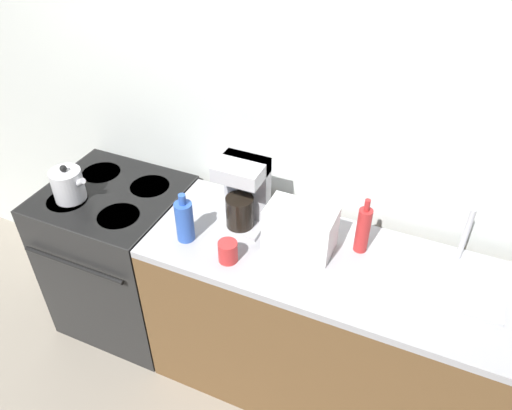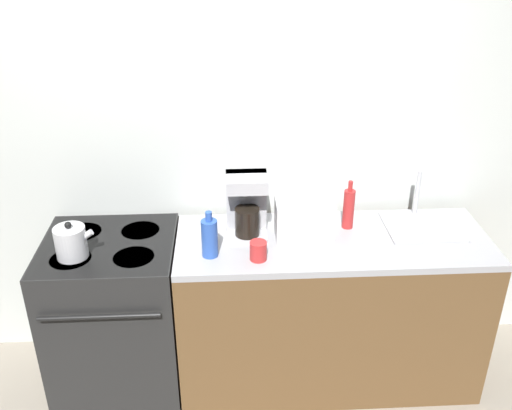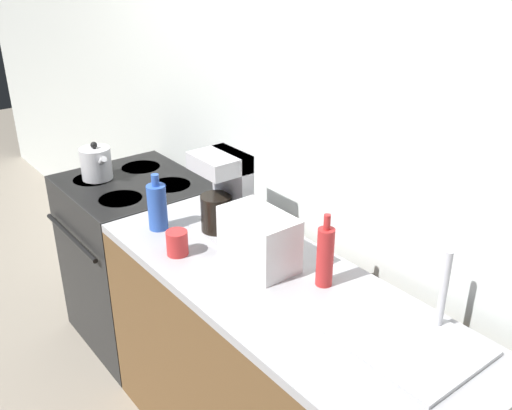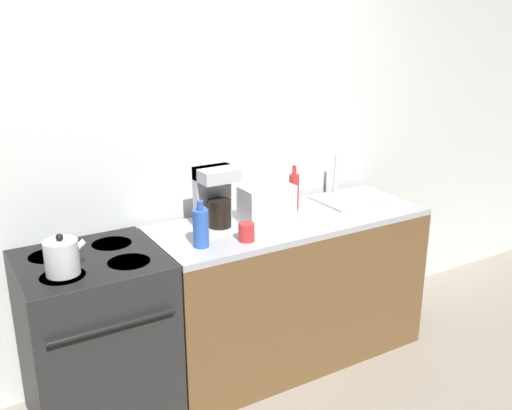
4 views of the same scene
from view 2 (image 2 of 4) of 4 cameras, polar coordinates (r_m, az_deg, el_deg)
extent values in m
cube|color=silver|center=(3.21, -3.67, 5.58)|extent=(8.00, 0.05, 2.60)
cube|color=black|center=(3.36, -13.76, -10.62)|extent=(0.70, 0.65, 0.93)
cube|color=black|center=(3.10, -14.67, -3.93)|extent=(0.69, 0.64, 0.02)
cylinder|color=black|center=(3.03, -18.06, -5.22)|extent=(0.21, 0.21, 0.01)
cylinder|color=black|center=(2.96, -12.13, -5.19)|extent=(0.21, 0.21, 0.01)
cylinder|color=black|center=(3.25, -16.99, -2.66)|extent=(0.21, 0.21, 0.01)
cylinder|color=black|center=(3.19, -11.48, -2.57)|extent=(0.21, 0.21, 0.01)
cylinder|color=black|center=(2.93, -15.42, -10.74)|extent=(0.60, 0.02, 0.02)
cube|color=brown|center=(3.34, 7.22, -10.53)|extent=(1.68, 0.62, 0.90)
cube|color=#A3A3A8|center=(3.08, 7.72, -3.65)|extent=(1.68, 0.62, 0.04)
cylinder|color=silver|center=(3.00, -18.02, -3.58)|extent=(0.16, 0.16, 0.16)
sphere|color=black|center=(2.95, -18.30, -1.92)|extent=(0.03, 0.03, 0.03)
cylinder|color=silver|center=(2.96, -16.72, -3.02)|extent=(0.09, 0.03, 0.08)
cube|color=white|center=(3.02, 4.84, -1.46)|extent=(0.30, 0.18, 0.21)
cube|color=black|center=(2.96, 3.90, 0.25)|extent=(0.04, 0.12, 0.01)
cube|color=black|center=(2.98, 5.93, 0.30)|extent=(0.04, 0.12, 0.01)
cube|color=#B7B7BC|center=(3.07, -0.90, -2.88)|extent=(0.21, 0.19, 0.02)
cube|color=#B7B7BC|center=(3.05, -0.97, 0.41)|extent=(0.21, 0.06, 0.35)
cube|color=#B7B7BC|center=(2.93, -0.94, 2.31)|extent=(0.21, 0.19, 0.07)
cylinder|color=black|center=(3.01, -0.89, -1.66)|extent=(0.13, 0.13, 0.15)
cube|color=#B7B7BC|center=(3.28, 16.24, -2.07)|extent=(0.40, 0.36, 0.01)
cylinder|color=silver|center=(3.33, 15.81, 1.08)|extent=(0.02, 0.02, 0.28)
cylinder|color=#2D56B7|center=(2.86, -4.66, -3.34)|extent=(0.08, 0.08, 0.20)
cylinder|color=#2D56B7|center=(2.80, -4.76, -1.15)|extent=(0.03, 0.03, 0.05)
cylinder|color=#B72828|center=(3.14, 9.24, -0.41)|extent=(0.06, 0.06, 0.22)
cylinder|color=#B72828|center=(3.08, 9.43, 1.88)|extent=(0.02, 0.02, 0.06)
cylinder|color=red|center=(2.84, 0.23, -4.60)|extent=(0.09, 0.09, 0.10)
camera|label=1|loc=(1.36, 41.43, 20.53)|focal=35.00mm
camera|label=3|loc=(2.41, 48.72, 8.11)|focal=40.00mm
camera|label=4|loc=(1.32, -85.38, -18.26)|focal=40.00mm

